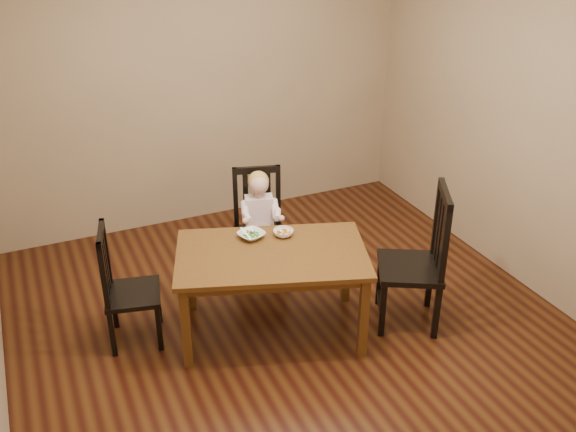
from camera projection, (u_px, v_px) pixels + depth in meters
name	position (u px, v px, depth m)	size (l,w,h in m)	color
room	(290.00, 157.00, 4.25)	(4.01, 4.01, 2.71)	#43230E
dining_table	(272.00, 262.00, 4.52)	(1.52, 1.18, 0.67)	#492D11
chair_child	(259.00, 228.00, 5.26)	(0.49, 0.48, 0.94)	black
chair_left	(126.00, 289.00, 4.49)	(0.45, 0.46, 0.91)	black
chair_right	(418.00, 261.00, 4.65)	(0.62, 0.63, 1.09)	black
toddler	(260.00, 216.00, 5.16)	(0.29, 0.37, 0.50)	white
bowl_peas	(251.00, 235.00, 4.66)	(0.18, 0.18, 0.05)	white
bowl_veg	(283.00, 233.00, 4.69)	(0.15, 0.15, 0.05)	white
fork	(246.00, 234.00, 4.63)	(0.05, 0.13, 0.05)	silver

